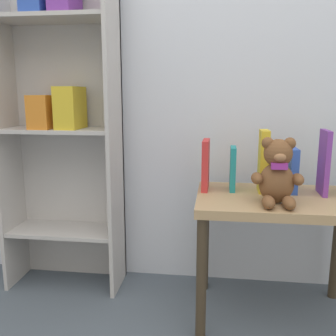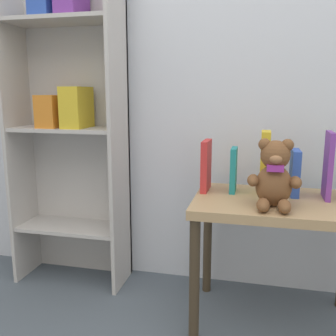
% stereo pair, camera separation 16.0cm
% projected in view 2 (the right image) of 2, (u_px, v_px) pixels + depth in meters
% --- Properties ---
extents(wall_back, '(4.80, 0.06, 2.50)m').
position_uv_depth(wall_back, '(242.00, 25.00, 1.70)').
color(wall_back, silver).
rests_on(wall_back, ground_plane).
extents(bookshelf_side, '(0.55, 0.25, 1.55)m').
position_uv_depth(bookshelf_side, '(70.00, 110.00, 1.82)').
color(bookshelf_side, '#BCB7B2').
rests_on(bookshelf_side, ground_plane).
extents(display_table, '(0.67, 0.45, 0.53)m').
position_uv_depth(display_table, '(278.00, 219.00, 1.49)').
color(display_table, tan).
rests_on(display_table, ground_plane).
extents(teddy_bear, '(0.19, 0.18, 0.25)m').
position_uv_depth(teddy_bear, '(274.00, 176.00, 1.36)').
color(teddy_bear, brown).
rests_on(teddy_bear, display_table).
extents(book_standing_red, '(0.03, 0.13, 0.22)m').
position_uv_depth(book_standing_red, '(206.00, 166.00, 1.60)').
color(book_standing_red, red).
rests_on(book_standing_red, display_table).
extents(book_standing_teal, '(0.02, 0.10, 0.19)m').
position_uv_depth(book_standing_teal, '(235.00, 170.00, 1.58)').
color(book_standing_teal, teal).
rests_on(book_standing_teal, display_table).
extents(book_standing_yellow, '(0.04, 0.11, 0.26)m').
position_uv_depth(book_standing_yellow, '(265.00, 163.00, 1.54)').
color(book_standing_yellow, gold).
rests_on(book_standing_yellow, display_table).
extents(book_standing_blue, '(0.03, 0.12, 0.19)m').
position_uv_depth(book_standing_blue, '(295.00, 173.00, 1.53)').
color(book_standing_blue, '#2D51B7').
rests_on(book_standing_blue, display_table).
extents(book_standing_purple, '(0.02, 0.13, 0.27)m').
position_uv_depth(book_standing_purple, '(328.00, 165.00, 1.47)').
color(book_standing_purple, purple).
rests_on(book_standing_purple, display_table).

